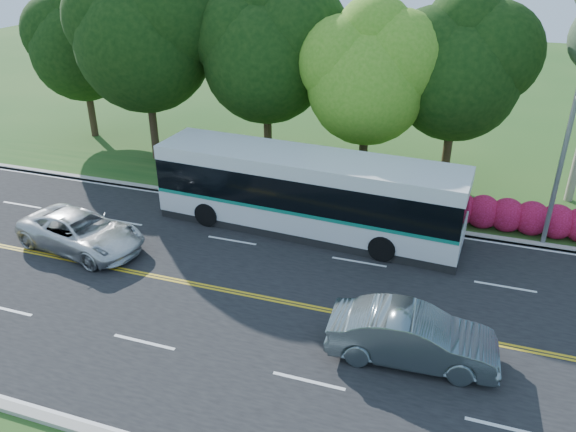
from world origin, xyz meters
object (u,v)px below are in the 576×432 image
(traffic_signal, at_px, (572,156))
(suv, at_px, (81,232))
(sedan, at_px, (412,336))
(transit_bus, at_px, (306,194))

(traffic_signal, distance_m, suv, 19.01)
(suv, bearing_deg, sedan, -90.50)
(traffic_signal, distance_m, transit_bus, 10.24)
(transit_bus, bearing_deg, suv, -147.66)
(traffic_signal, bearing_deg, suv, -166.20)
(traffic_signal, xyz_separation_m, transit_bus, (-9.81, 0.07, -2.94))
(transit_bus, height_order, sedan, transit_bus)
(suv, bearing_deg, traffic_signal, -66.28)
(sedan, bearing_deg, suv, 76.47)
(transit_bus, bearing_deg, traffic_signal, 3.25)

